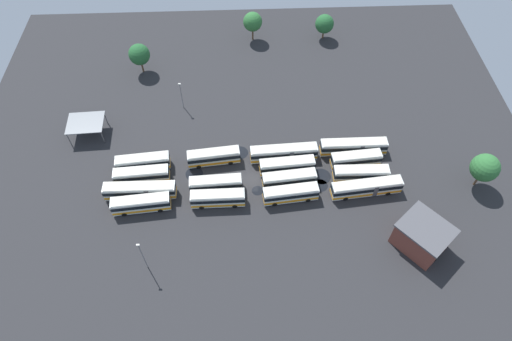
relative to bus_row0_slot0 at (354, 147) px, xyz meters
name	(u,v)px	position (x,y,z in m)	size (l,w,h in m)	color
ground_plane	(252,180)	(21.99, 6.48, -1.84)	(122.09, 122.09, 0.00)	#28282B
bus_row0_slot0	(354,147)	(0.00, 0.00, 0.00)	(14.14, 2.61, 3.48)	silver
bus_row0_slot1	(356,159)	(0.16, 3.47, 0.00)	(10.59, 3.36, 3.48)	silver
bus_row0_slot2	(361,174)	(-0.18, 7.23, 0.00)	(11.20, 2.71, 3.48)	silver
bus_row0_slot3	(367,188)	(-0.71, 10.72, 0.00)	(14.30, 3.91, 3.48)	silver
bus_row1_slot0	(284,153)	(15.00, 1.06, 0.00)	(14.22, 3.17, 3.48)	silver
bus_row1_slot1	(287,166)	(14.65, 4.53, 0.00)	(11.49, 3.31, 3.48)	silver
bus_row1_slot2	(289,179)	(14.51, 7.98, 0.00)	(11.02, 3.52, 3.48)	silver
bus_row1_slot3	(291,194)	(14.54, 11.52, 0.00)	(11.08, 3.59, 3.48)	silver
bus_row2_slot0	(214,157)	(29.81, 1.50, 0.00)	(11.10, 3.64, 3.48)	silver
bus_row2_slot2	(216,184)	(29.31, 8.53, 0.00)	(10.50, 2.95, 3.48)	silver
bus_row2_slot3	(218,198)	(28.86, 11.99, 0.00)	(10.59, 2.62, 3.48)	silver
bus_row3_slot0	(143,162)	(44.46, 2.34, 0.00)	(11.20, 3.51, 3.48)	silver
bus_row3_slot1	(142,175)	(44.37, 5.67, 0.00)	(11.19, 3.21, 3.48)	silver
bus_row3_slot2	(140,190)	(44.21, 9.46, 0.00)	(14.15, 2.65, 3.48)	silver
bus_row3_slot3	(141,204)	(43.71, 12.63, 0.00)	(11.39, 3.48, 3.48)	silver
depot_building	(422,236)	(-8.34, 22.58, 1.15)	(11.54, 11.67, 5.95)	brown
maintenance_shelter	(85,123)	(57.77, -7.84, 1.60)	(8.11, 6.79, 3.64)	slate
lamp_post_far_corner	(143,255)	(41.46, 25.07, 2.83)	(0.56, 0.28, 8.51)	slate
lamp_post_near_entrance	(181,94)	(37.26, -15.27, 2.24)	(0.56, 0.28, 7.35)	slate
tree_northwest	(485,168)	(-23.44, 9.59, 3.74)	(5.59, 5.59, 8.39)	brown
tree_east_edge	(324,24)	(1.07, -40.28, 2.53)	(4.91, 4.91, 6.84)	brown
tree_west_edge	(139,54)	(48.11, -28.59, 3.37)	(5.17, 5.17, 7.81)	brown
tree_south_edge	(253,22)	(20.01, -40.54, 3.55)	(4.99, 4.99, 7.90)	brown
puddle_front_lane	(194,174)	(33.95, 4.45, -1.84)	(3.66, 3.66, 0.01)	black
puddle_back_corner	(321,176)	(7.61, 6.24, -1.84)	(4.10, 4.10, 0.01)	black
puddle_near_shelter	(258,191)	(20.95, 9.26, -1.84)	(2.37, 2.37, 0.01)	black
puddle_centre_drain	(320,185)	(8.09, 8.52, -1.84)	(3.19, 3.19, 0.01)	black
puddle_between_rows	(240,153)	(24.33, -0.85, -1.84)	(3.62, 3.62, 0.01)	black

